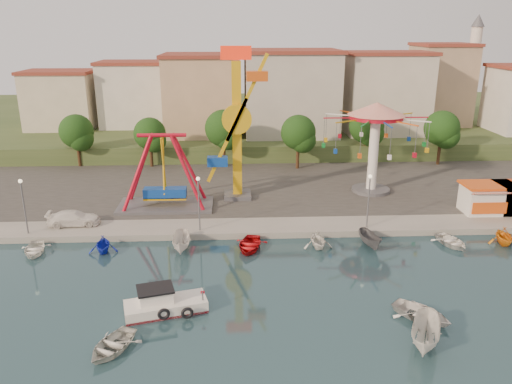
{
  "coord_description": "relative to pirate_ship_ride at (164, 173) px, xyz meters",
  "views": [
    {
      "loc": [
        -4.75,
        -30.99,
        18.88
      ],
      "look_at": [
        -2.62,
        14.0,
        4.0
      ],
      "focal_mm": 35.0,
      "sensor_mm": 36.0,
      "label": 1
    }
  ],
  "objects": [
    {
      "name": "ground",
      "position": [
        12.03,
        -19.71,
        -4.39
      ],
      "size": [
        200.0,
        200.0,
        0.0
      ],
      "primitive_type": "plane",
      "color": "#152D3B",
      "rests_on": "ground"
    },
    {
      "name": "quay_deck",
      "position": [
        12.03,
        42.29,
        -4.09
      ],
      "size": [
        200.0,
        100.0,
        0.6
      ],
      "primitive_type": "cube",
      "color": "#9E998E",
      "rests_on": "ground"
    },
    {
      "name": "asphalt_pad",
      "position": [
        12.03,
        10.29,
        -3.79
      ],
      "size": [
        90.0,
        28.0,
        0.01
      ],
      "primitive_type": "cube",
      "color": "#4C4944",
      "rests_on": "quay_deck"
    },
    {
      "name": "hill_terrace",
      "position": [
        12.03,
        47.29,
        -2.89
      ],
      "size": [
        200.0,
        60.0,
        3.0
      ],
      "primitive_type": "cube",
      "color": "#384C26",
      "rests_on": "ground"
    },
    {
      "name": "pirate_ship_ride",
      "position": [
        0.0,
        0.0,
        0.0
      ],
      "size": [
        10.0,
        5.0,
        8.0
      ],
      "color": "#59595E",
      "rests_on": "quay_deck"
    },
    {
      "name": "kamikaze_tower",
      "position": [
        7.96,
        2.59,
        4.17
      ],
      "size": [
        4.98,
        3.1,
        16.5
      ],
      "color": "#59595E",
      "rests_on": "quay_deck"
    },
    {
      "name": "wave_swinger",
      "position": [
        23.34,
        4.16,
        3.8
      ],
      "size": [
        11.6,
        11.6,
        10.4
      ],
      "color": "#59595E",
      "rests_on": "quay_deck"
    },
    {
      "name": "booth_left",
      "position": [
        33.52,
        -3.22,
        -2.23
      ],
      "size": [
        5.4,
        3.78,
        3.08
      ],
      "color": "white",
      "rests_on": "quay_deck"
    },
    {
      "name": "lamp_post_0",
      "position": [
        -11.97,
        -6.71,
        -1.29
      ],
      "size": [
        0.14,
        0.14,
        5.0
      ],
      "primitive_type": "cylinder",
      "color": "#59595E",
      "rests_on": "quay_deck"
    },
    {
      "name": "lamp_post_1",
      "position": [
        4.03,
        -6.71,
        -1.29
      ],
      "size": [
        0.14,
        0.14,
        5.0
      ],
      "primitive_type": "cylinder",
      "color": "#59595E",
      "rests_on": "quay_deck"
    },
    {
      "name": "lamp_post_2",
      "position": [
        20.03,
        -6.71,
        -1.29
      ],
      "size": [
        0.14,
        0.14,
        5.0
      ],
      "primitive_type": "cylinder",
      "color": "#59595E",
      "rests_on": "quay_deck"
    },
    {
      "name": "tree_0",
      "position": [
        -13.97,
        17.27,
        1.08
      ],
      "size": [
        4.6,
        4.6,
        7.19
      ],
      "color": "#382314",
      "rests_on": "quay_deck"
    },
    {
      "name": "tree_1",
      "position": [
        -3.97,
        16.53,
        0.81
      ],
      "size": [
        4.35,
        4.35,
        6.8
      ],
      "color": "#382314",
      "rests_on": "quay_deck"
    },
    {
      "name": "tree_2",
      "position": [
        6.03,
        16.1,
        1.52
      ],
      "size": [
        5.02,
        5.02,
        7.85
      ],
      "color": "#382314",
      "rests_on": "quay_deck"
    },
    {
      "name": "tree_3",
      "position": [
        16.03,
        14.65,
        1.16
      ],
      "size": [
        4.68,
        4.68,
        7.32
      ],
      "color": "#382314",
      "rests_on": "quay_deck"
    },
    {
      "name": "tree_4",
      "position": [
        26.03,
        17.65,
        1.35
      ],
      "size": [
        4.86,
        4.86,
        7.6
      ],
      "color": "#382314",
      "rests_on": "quay_deck"
    },
    {
      "name": "tree_5",
      "position": [
        36.03,
        15.83,
        1.31
      ],
      "size": [
        4.83,
        4.83,
        7.54
      ],
      "color": "#382314",
      "rests_on": "quay_deck"
    },
    {
      "name": "building_0",
      "position": [
        -21.34,
        26.36,
        4.54
      ],
      "size": [
        9.26,
        9.53,
        11.87
      ],
      "primitive_type": "cube",
      "color": "beige",
      "rests_on": "hill_terrace"
    },
    {
      "name": "building_1",
      "position": [
        -9.3,
        31.68,
        2.92
      ],
      "size": [
        12.33,
        9.01,
        8.63
      ],
      "primitive_type": "cube",
      "color": "silver",
      "rests_on": "hill_terrace"
    },
    {
      "name": "building_2",
      "position": [
        3.84,
        32.25,
        4.22
      ],
      "size": [
        11.95,
        9.28,
        11.23
      ],
      "primitive_type": "cube",
      "color": "tan",
      "rests_on": "hill_terrace"
    },
    {
      "name": "building_3",
      "position": [
        17.63,
        29.09,
        3.2
      ],
      "size": [
        12.59,
        10.5,
        9.2
      ],
      "primitive_type": "cube",
      "color": "beige",
      "rests_on": "hill_terrace"
    },
    {
      "name": "building_4",
      "position": [
        31.1,
        32.49,
        3.22
      ],
      "size": [
        10.75,
        9.23,
        9.24
      ],
      "primitive_type": "cube",
      "color": "beige",
      "rests_on": "hill_terrace"
    },
    {
      "name": "building_5",
      "position": [
        44.4,
        30.62,
        4.21
      ],
      "size": [
        12.77,
        10.96,
        11.21
      ],
      "primitive_type": "cube",
      "color": "tan",
      "rests_on": "hill_terrace"
    },
    {
      "name": "minaret",
      "position": [
        48.03,
        34.29,
        8.15
      ],
      "size": [
        2.8,
        2.8,
        18.0
      ],
      "color": "silver",
      "rests_on": "hill_terrace"
    },
    {
      "name": "cabin_motorboat",
      "position": [
        2.3,
        -19.96,
        -3.87
      ],
      "size": [
        5.97,
        3.5,
        1.98
      ],
      "rotation": [
        0.0,
        0.0,
        0.26
      ],
      "color": "white",
      "rests_on": "ground"
    },
    {
      "name": "rowboat_a",
      "position": [
        19.94,
        -21.71,
        -3.97
      ],
      "size": [
        4.9,
        4.96,
        0.84
      ],
      "primitive_type": "imported",
      "rotation": [
        0.0,
        0.0,
        0.75
      ],
      "color": "white",
      "rests_on": "ground"
    },
    {
      "name": "rowboat_b",
      "position": [
        -0.33,
        -24.29,
        -4.0
      ],
      "size": [
        4.05,
        4.6,
        0.79
      ],
      "primitive_type": "imported",
      "rotation": [
        0.0,
        0.0,
        -0.42
      ],
      "color": "silver",
      "rests_on": "ground"
    },
    {
      "name": "skiff",
      "position": [
        19.03,
        -24.77,
        -3.51
      ],
      "size": [
        3.47,
        4.86,
        1.76
      ],
      "primitive_type": "imported",
      "rotation": [
        0.0,
        0.0,
        -0.43
      ],
      "color": "silver",
      "rests_on": "ground"
    },
    {
      "name": "van",
      "position": [
        -8.27,
        -4.82,
        -3.08
      ],
      "size": [
        5.07,
        2.42,
        1.43
      ],
      "primitive_type": "imported",
      "rotation": [
        0.0,
        0.0,
        1.66
      ],
      "color": "white",
      "rests_on": "quay_deck"
    },
    {
      "name": "moored_boat_0",
      "position": [
        -10.29,
        -9.91,
        -4.03
      ],
      "size": [
        3.19,
        3.98,
        0.74
      ],
      "primitive_type": "imported",
      "rotation": [
        0.0,
        0.0,
        0.2
      ],
      "color": "white",
      "rests_on": "ground"
    },
    {
      "name": "moored_boat_1",
      "position": [
        -4.29,
        -9.91,
        -3.63
      ],
      "size": [
        2.98,
        3.3,
        1.53
      ],
      "primitive_type": "imported",
      "rotation": [
        0.0,
        0.0,
        0.18
      ],
      "color": "#1628C1",
      "rests_on": "ground"
    },
    {
      "name": "moored_boat_2",
      "position": [
        2.61,
        -9.91,
        -3.62
      ],
      "size": [
        1.54,
        4.0,
        1.54
      ],
      "primitive_type": "imported",
      "rotation": [
        0.0,
        0.0,
        0.01
      ],
      "color": "silver",
      "rests_on": "ground"
    },
    {
      "name": "moored_boat_3",
      "position": [
        8.62,
        -9.91,
        -3.97
      ],
      "size": [
        3.73,
        4.62,
        0.85
      ],
      "primitive_type": "imported",
      "rotation": [
        0.0,
        0.0,
        -0.22
      ],
      "color": "red",
      "rests_on": "ground"
    },
    {
      "name": "moored_boat_4",
      "position": [
        14.77,
        -9.91,
        -3.6
      ],
      "size": [
        2.88,
        3.25,
        1.58
      ],
      "primitive_type": "imported",
      "rotation": [
        0.0,
        0.0,
        0.1
      ],
      "color": "silver",
      "rests_on": "ground"
    },
    {
      "name": "moored_boat_5",
      "position": [
        19.52,
        -9.91,
        -3.7
      ],
      "size": [
        1.97,
        3.77,
        1.38
      ],
      "primitive_type": "imported",
      "rotation": [
        0.0,
        0.0,
        0.18
      ],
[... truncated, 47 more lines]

